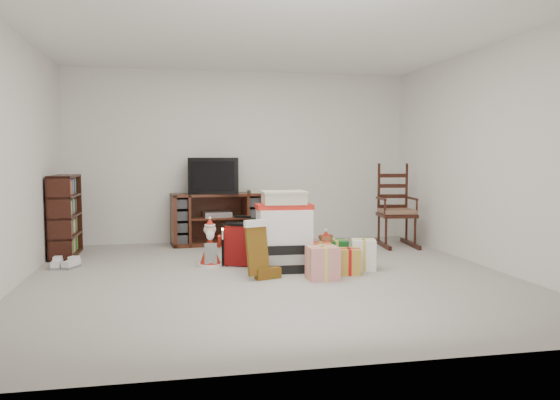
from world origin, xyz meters
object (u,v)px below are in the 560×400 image
object	(u,v)px
rocking_chair	(395,216)
santa_figurine	(284,240)
bookshelf	(65,217)
gift_cluster	(339,259)
gift_pile	(284,236)
red_suitcase	(241,244)
crt_television	(214,176)
tv_stand	(217,219)
teddy_bear	(326,253)
sneaker_pair	(64,264)
mrs_claus_figurine	(210,248)

from	to	relation	value
rocking_chair	santa_figurine	bearing A→B (deg)	-154.33
bookshelf	gift_cluster	xyz separation A→B (m)	(3.10, -1.60, -0.35)
gift_pile	red_suitcase	distance (m)	0.56
gift_pile	gift_cluster	xyz separation A→B (m)	(0.56, -0.23, -0.23)
rocking_chair	santa_figurine	world-z (taller)	rocking_chair
santa_figurine	crt_television	world-z (taller)	crt_television
gift_cluster	crt_television	world-z (taller)	crt_television
red_suitcase	crt_television	size ratio (longest dim) A/B	0.77
santa_figurine	gift_cluster	distance (m)	1.05
red_suitcase	crt_television	bearing A→B (deg)	118.95
bookshelf	red_suitcase	bearing A→B (deg)	-26.29
tv_stand	santa_figurine	bearing A→B (deg)	-63.95
tv_stand	red_suitcase	xyz separation A→B (m)	(0.15, -1.59, -0.12)
tv_stand	bookshelf	xyz separation A→B (m)	(-1.95, -0.55, 0.12)
santa_figurine	crt_television	bearing A→B (deg)	122.56
bookshelf	red_suitcase	size ratio (longest dim) A/B	1.78
bookshelf	gift_pile	distance (m)	2.88
rocking_chair	crt_television	size ratio (longest dim) A/B	1.61
rocking_chair	santa_figurine	xyz separation A→B (m)	(-1.73, -0.61, -0.19)
crt_television	teddy_bear	bearing A→B (deg)	-51.38
rocking_chair	red_suitcase	world-z (taller)	rocking_chair
rocking_chair	crt_television	xyz separation A→B (m)	(-2.50, 0.58, 0.57)
red_suitcase	teddy_bear	world-z (taller)	red_suitcase
tv_stand	bookshelf	bearing A→B (deg)	-169.49
tv_stand	crt_television	size ratio (longest dim) A/B	1.76
sneaker_pair	gift_cluster	bearing A→B (deg)	-5.90
mrs_claus_figurine	gift_cluster	bearing A→B (deg)	-22.81
mrs_claus_figurine	sneaker_pair	world-z (taller)	mrs_claus_figurine
crt_television	gift_pile	bearing A→B (deg)	-64.52
tv_stand	gift_pile	size ratio (longest dim) A/B	1.54
tv_stand	santa_figurine	size ratio (longest dim) A/B	2.34
red_suitcase	sneaker_pair	world-z (taller)	red_suitcase
sneaker_pair	crt_television	size ratio (longest dim) A/B	0.42
mrs_claus_figurine	sneaker_pair	bearing A→B (deg)	172.10
gift_pile	santa_figurine	size ratio (longest dim) A/B	1.51
tv_stand	crt_television	bearing A→B (deg)	172.08
crt_television	rocking_chair	bearing A→B (deg)	-5.37
teddy_bear	santa_figurine	size ratio (longest dim) A/B	0.65
red_suitcase	santa_figurine	xyz separation A→B (m)	(0.58, 0.40, -0.03)
tv_stand	teddy_bear	xyz separation A→B (m)	(1.08, -1.86, -0.20)
mrs_claus_figurine	sneaker_pair	size ratio (longest dim) A/B	1.79
sneaker_pair	crt_television	distance (m)	2.44
gift_pile	sneaker_pair	bearing A→B (deg)	168.85
santa_figurine	mrs_claus_figurine	xyz separation A→B (m)	(-0.94, -0.39, -0.00)
sneaker_pair	tv_stand	bearing A→B (deg)	45.61
bookshelf	tv_stand	bearing A→B (deg)	15.88
gift_pile	santa_figurine	bearing A→B (deg)	80.57
tv_stand	teddy_bear	distance (m)	2.16
bookshelf	gift_pile	size ratio (longest dim) A/B	1.20
santa_figurine	gift_cluster	xyz separation A→B (m)	(0.42, -0.96, -0.07)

